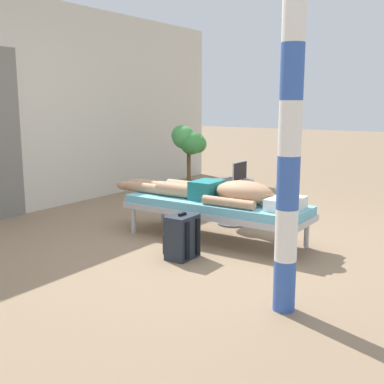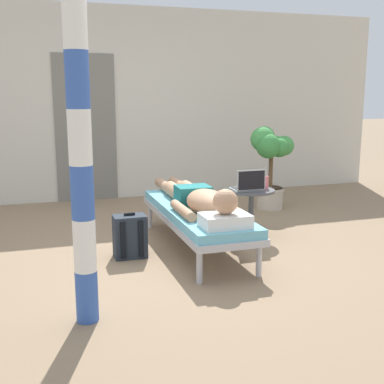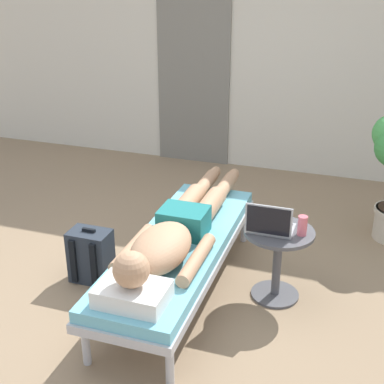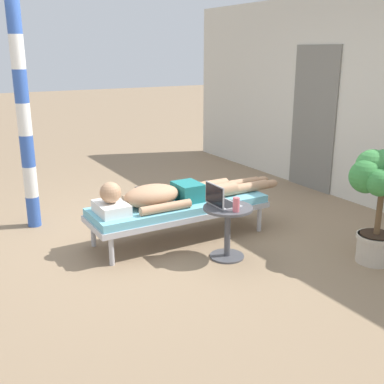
% 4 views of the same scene
% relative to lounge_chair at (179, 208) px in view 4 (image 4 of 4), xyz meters
% --- Properties ---
extents(ground_plane, '(40.00, 40.00, 0.00)m').
position_rel_lounge_chair_xyz_m(ground_plane, '(-0.24, -0.12, -0.35)').
color(ground_plane, '#8C7256').
extents(house_wall_back, '(7.60, 0.20, 2.70)m').
position_rel_lounge_chair_xyz_m(house_wall_back, '(-0.00, 2.73, 1.00)').
color(house_wall_back, beige).
rests_on(house_wall_back, ground).
extents(house_door_panel, '(0.84, 0.03, 2.04)m').
position_rel_lounge_chair_xyz_m(house_door_panel, '(-0.77, 2.62, 0.67)').
color(house_door_panel, slate).
rests_on(house_door_panel, ground).
extents(lounge_chair, '(0.62, 1.96, 0.42)m').
position_rel_lounge_chair_xyz_m(lounge_chair, '(0.00, 0.00, 0.00)').
color(lounge_chair, '#B7B7BC').
rests_on(lounge_chair, ground).
extents(person_reclining, '(0.53, 2.17, 0.32)m').
position_rel_lounge_chair_xyz_m(person_reclining, '(0.00, -0.09, 0.17)').
color(person_reclining, white).
rests_on(person_reclining, lounge_chair).
extents(side_table, '(0.48, 0.48, 0.52)m').
position_rel_lounge_chair_xyz_m(side_table, '(0.66, 0.17, 0.01)').
color(side_table, '#4C4C51').
rests_on(side_table, ground).
extents(laptop, '(0.31, 0.24, 0.23)m').
position_rel_lounge_chair_xyz_m(laptop, '(0.60, 0.12, 0.24)').
color(laptop, '#A5A8AD').
rests_on(laptop, side_table).
extents(drink_glass, '(0.06, 0.06, 0.14)m').
position_rel_lounge_chair_xyz_m(drink_glass, '(0.81, 0.16, 0.25)').
color(drink_glass, '#D86672').
rests_on(drink_glass, side_table).
extents(backpack, '(0.30, 0.26, 0.42)m').
position_rel_lounge_chair_xyz_m(backpack, '(-0.67, -0.05, -0.15)').
color(backpack, '#262D38').
rests_on(backpack, ground).
extents(potted_plant, '(0.59, 0.49, 1.09)m').
position_rel_lounge_chair_xyz_m(potted_plant, '(1.45, 1.32, 0.37)').
color(potted_plant, '#BFB29E').
rests_on(potted_plant, ground).
extents(porch_post, '(0.15, 0.15, 2.48)m').
position_rel_lounge_chair_xyz_m(porch_post, '(-1.19, -1.28, 0.89)').
color(porch_post, '#3359B2').
rests_on(porch_post, ground).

